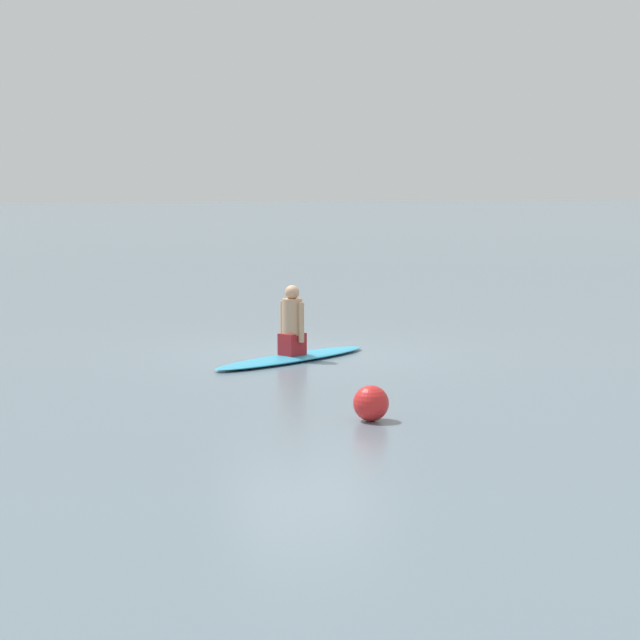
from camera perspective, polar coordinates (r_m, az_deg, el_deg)
ground_plane at (r=17.36m, az=-0.56°, el=-1.76°), size 400.00×400.00×0.00m
surfboard at (r=16.81m, az=-1.40°, el=-1.89°), size 1.78×3.12×0.09m
person_paddler at (r=16.74m, az=-1.40°, el=-0.17°), size 0.44×0.42×1.03m
buoy_marker at (r=12.42m, az=2.57°, el=-4.18°), size 0.39×0.39×0.39m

